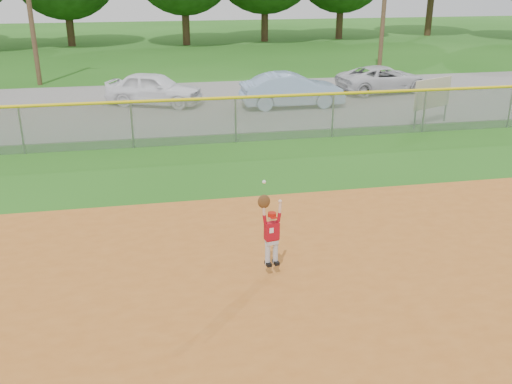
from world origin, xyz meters
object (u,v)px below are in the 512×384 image
(car_white_b, at_px, (383,79))
(ballplayer, at_px, (271,230))
(car_blue, at_px, (292,90))
(sponsor_sign, at_px, (433,95))
(car_white_a, at_px, (154,89))

(car_white_b, height_order, ballplayer, ballplayer)
(car_white_b, relative_size, ballplayer, 2.58)
(car_blue, height_order, sponsor_sign, sponsor_sign)
(car_white_a, bearing_deg, car_white_b, -63.70)
(car_white_a, distance_m, sponsor_sign, 11.20)
(car_blue, distance_m, ballplayer, 14.14)
(car_white_a, distance_m, ballplayer, 15.14)
(car_blue, bearing_deg, sponsor_sign, -132.17)
(car_white_a, distance_m, car_blue, 5.78)
(car_blue, bearing_deg, car_white_a, 75.04)
(car_white_b, distance_m, sponsor_sign, 6.04)
(car_white_a, xyz_separation_m, car_white_b, (10.54, 0.71, -0.08))
(car_white_a, relative_size, ballplayer, 2.39)
(sponsor_sign, distance_m, ballplayer, 12.74)
(car_white_b, bearing_deg, car_blue, 105.51)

